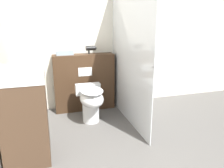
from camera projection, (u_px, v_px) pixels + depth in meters
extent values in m
cube|color=silver|center=(94.00, 35.00, 3.71)|extent=(8.00, 0.06, 2.50)
cube|color=#3D2819|center=(84.00, 82.00, 3.70)|extent=(1.00, 0.24, 0.95)
cube|color=white|center=(85.00, 72.00, 3.53)|extent=(0.22, 0.01, 0.14)
cube|color=silver|center=(129.00, 53.00, 3.12)|extent=(0.01, 1.57, 2.06)
sphere|color=#B2B2B7|center=(153.00, 66.00, 2.43)|extent=(0.04, 0.04, 0.04)
cylinder|color=white|center=(91.00, 110.00, 3.29)|extent=(0.25, 0.25, 0.37)
ellipsoid|color=white|center=(92.00, 99.00, 3.15)|extent=(0.34, 0.50, 0.23)
ellipsoid|color=white|center=(91.00, 90.00, 3.12)|extent=(0.33, 0.49, 0.02)
cube|color=white|center=(88.00, 89.00, 3.39)|extent=(0.38, 0.12, 0.17)
cube|color=#473323|center=(26.00, 120.00, 2.34)|extent=(0.45, 0.53, 0.90)
cube|color=white|center=(20.00, 74.00, 2.20)|extent=(0.46, 0.54, 0.12)
cylinder|color=silver|center=(20.00, 59.00, 2.30)|extent=(0.02, 0.02, 0.14)
cylinder|color=black|center=(91.00, 48.00, 3.59)|extent=(0.16, 0.08, 0.08)
cone|color=black|center=(96.00, 48.00, 3.62)|extent=(0.03, 0.07, 0.07)
cylinder|color=black|center=(89.00, 51.00, 3.60)|extent=(0.03, 0.03, 0.09)
cube|color=#8C9EAD|center=(65.00, 53.00, 3.49)|extent=(0.27, 0.14, 0.07)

